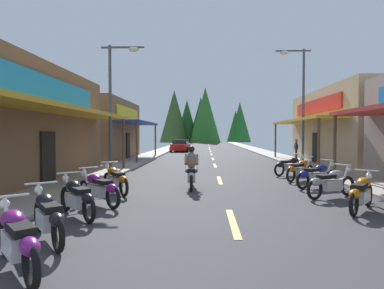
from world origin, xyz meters
name	(u,v)px	position (x,y,z in m)	size (l,w,h in m)	color
ground	(211,155)	(0.00, 32.65, -0.05)	(9.33, 95.29, 0.10)	#38383A
sidewalk_left	(155,153)	(-5.73, 32.65, 0.06)	(2.14, 95.29, 0.12)	#9E9991
sidewalk_right	(269,154)	(5.73, 32.65, 0.06)	(2.14, 95.29, 0.12)	#9E9991
centerline_dashes	(211,152)	(0.00, 37.38, 0.01)	(0.16, 73.39, 0.01)	#E0C64C
storefront_left_far	(74,130)	(-11.09, 25.49, 2.34)	(10.46, 9.38, 4.68)	brown
storefront_right_far	(377,127)	(10.79, 21.99, 2.47)	(9.86, 11.73, 4.94)	tan
streetlamp_left	(116,91)	(-4.77, 15.06, 3.99)	(2.02, 0.30, 6.13)	#474C51
streetlamp_right	(299,92)	(4.79, 19.10, 4.42)	(2.02, 0.30, 6.91)	#474C51
motorcycle_parked_right_1	(361,193)	(3.39, 8.55, 0.49)	(1.40, 1.75, 1.04)	black
motorcycle_parked_right_2	(331,182)	(3.30, 10.31, 0.49)	(1.90, 1.16, 1.04)	black
motorcycle_parked_right_3	(317,175)	(3.52, 12.22, 0.49)	(1.90, 1.17, 1.04)	black
motorcycle_parked_right_4	(300,169)	(3.44, 14.06, 0.49)	(1.62, 1.55, 1.04)	black
motorcycle_parked_right_5	(290,165)	(3.49, 15.83, 0.49)	(1.87, 1.21, 1.04)	black
motorcycle_parked_left_0	(17,238)	(-3.33, 4.63, 0.49)	(1.54, 1.63, 1.04)	black
motorcycle_parked_left_1	(48,215)	(-3.54, 5.95, 0.49)	(1.41, 1.74, 1.04)	black
motorcycle_parked_left_2	(77,197)	(-3.70, 7.69, 0.49)	(1.51, 1.65, 1.04)	black
motorcycle_parked_left_3	(98,188)	(-3.61, 9.00, 0.49)	(1.69, 1.47, 1.04)	black
motorcycle_parked_left_4	(115,179)	(-3.64, 10.80, 0.49)	(1.36, 1.78, 1.04)	black
rider_cruising_lead	(191,171)	(-1.13, 11.92, 0.66)	(0.60, 2.14, 1.57)	black
pedestrian_browsing	(296,149)	(5.55, 22.23, 0.98)	(0.37, 0.54, 1.68)	#333F8C
parked_car_curbside	(181,146)	(-3.47, 37.50, 0.69)	(2.30, 4.41, 1.40)	#B21919
treeline_backdrop	(201,119)	(-1.80, 80.97, 5.96)	(23.19, 12.63, 13.29)	#286423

